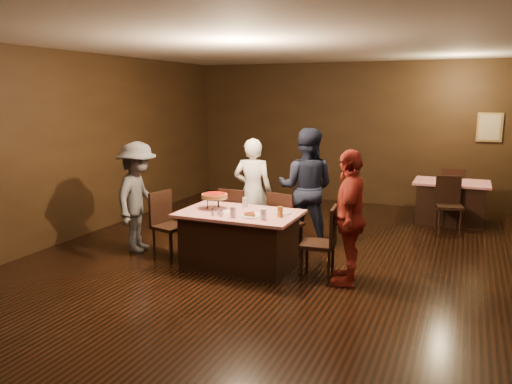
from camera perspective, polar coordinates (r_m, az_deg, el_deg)
room at (r=6.01m, az=5.35°, el=9.27°), size 10.00×10.04×3.02m
main_table at (r=6.81m, az=-1.89°, el=-5.46°), size 1.60×1.00×0.77m
back_table at (r=9.80m, az=21.32°, el=-1.09°), size 1.30×0.90×0.77m
chair_far_left at (r=7.60m, az=-2.25°, el=-2.99°), size 0.43×0.43×0.95m
chair_far_right at (r=7.31m, az=3.45°, el=-3.59°), size 0.48×0.48×0.95m
chair_end_left at (r=7.30m, az=-9.76°, el=-3.74°), size 0.51×0.51×0.95m
chair_end_right at (r=6.42m, az=7.10°, el=-5.75°), size 0.46×0.46×0.95m
chair_back_near at (r=9.10m, az=21.20°, el=-1.40°), size 0.50×0.50×0.95m
chair_back_far at (r=10.37m, az=21.48°, el=0.04°), size 0.44×0.44×0.95m
diner_white_jacket at (r=7.83m, az=-0.38°, el=0.10°), size 0.68×0.52×1.66m
diner_navy_hoodie at (r=7.67m, az=5.75°, el=0.47°), size 0.96×0.79×1.83m
diner_grey_knit at (r=7.63m, az=-13.34°, el=-0.56°), size 0.81×1.16×1.65m
diner_red_shirt at (r=6.23m, az=10.64°, el=-2.87°), size 0.57×1.04×1.68m
pizza_stand at (r=6.89m, az=-4.76°, el=-0.44°), size 0.38×0.38×0.22m
plate_with_slice at (r=6.44m, az=-0.57°, el=-2.63°), size 0.25×0.25×0.06m
plate_empty at (r=6.64m, az=2.95°, el=-2.40°), size 0.25×0.25×0.01m
glass_front_left at (r=6.41m, az=-2.64°, el=-2.31°), size 0.08×0.08×0.14m
glass_front_right at (r=6.29m, az=0.84°, el=-2.55°), size 0.08×0.08×0.14m
glass_amber at (r=6.42m, az=2.76°, el=-2.28°), size 0.08×0.08×0.14m
glass_back at (r=6.98m, az=-1.25°, el=-1.19°), size 0.08×0.08×0.14m
condiments at (r=6.53m, az=-4.40°, el=-2.27°), size 0.17×0.10×0.09m
napkin_center at (r=6.59m, az=0.46°, el=-2.52°), size 0.19×0.19×0.01m
napkin_left at (r=6.73m, az=-3.25°, el=-2.25°), size 0.21×0.21×0.01m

